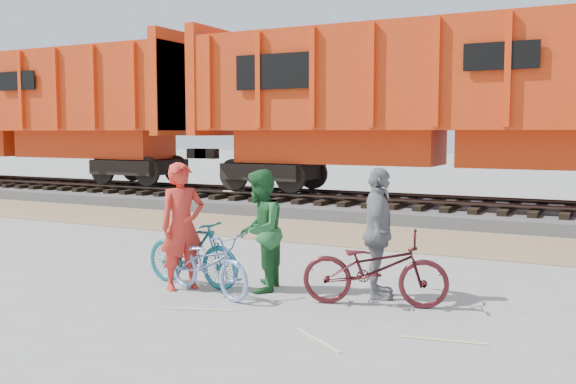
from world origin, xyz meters
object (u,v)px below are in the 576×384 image
hopper_car_center (451,99)px  person_man (260,231)px  bicycle_maroon (375,268)px  hopper_car_left (27,109)px  person_solo (182,226)px  bicycle_blue (209,263)px  person_woman (378,233)px  bicycle_teal (192,252)px

hopper_car_center → person_man: 8.90m
bicycle_maroon → hopper_car_center: bearing=-8.7°
hopper_car_left → person_solo: 16.25m
bicycle_blue → bicycle_maroon: bicycle_maroon is taller
person_solo → person_woman: person_solo is taller
bicycle_teal → person_woman: 2.67m
person_woman → bicycle_teal: bearing=83.5°
bicycle_teal → person_solo: bearing=180.0°
hopper_car_left → bicycle_teal: 16.21m
bicycle_teal → person_man: (1.00, 0.20, 0.35)m
hopper_car_center → bicycle_blue: (-1.14, -9.11, -2.58)m
hopper_car_center → bicycle_teal: size_ratio=8.59×
bicycle_maroon → person_solo: person_solo is taller
hopper_car_left → hopper_car_center: bearing=0.0°
person_solo → bicycle_teal: bearing=27.0°
bicycle_blue → person_woman: person_woman is taller
hopper_car_left → person_woman: size_ratio=8.07×
bicycle_maroon → person_solo: bearing=82.4°
hopper_car_left → person_man: bearing=-30.9°
hopper_car_center → bicycle_maroon: 9.05m
bicycle_blue → person_man: (0.52, 0.50, 0.41)m
bicycle_teal → person_woman: size_ratio=0.94×
hopper_car_left → bicycle_maroon: size_ratio=7.64×
bicycle_maroon → person_woman: bearing=-1.6°
bicycle_teal → bicycle_maroon: bicycle_teal is taller
hopper_car_left → hopper_car_center: size_ratio=1.00×
bicycle_blue → person_man: size_ratio=0.97×
hopper_car_left → hopper_car_center: (15.00, 0.00, 0.00)m
hopper_car_left → person_woman: (15.95, -8.23, -2.14)m
hopper_car_left → person_woman: 18.08m
hopper_car_center → hopper_car_left: bearing=180.0°
bicycle_teal → bicycle_maroon: size_ratio=0.89×
person_solo → bicycle_blue: bearing=-69.6°
hopper_car_left → bicycle_teal: size_ratio=8.59×
bicycle_teal → person_man: bearing=-74.0°
person_man → hopper_car_center: bearing=159.9°
person_solo → person_man: bearing=-36.8°
bicycle_teal → person_solo: size_ratio=0.92×
bicycle_blue → person_woman: (2.09, 0.88, 0.44)m
person_man → person_woman: bearing=87.6°
hopper_car_left → person_man: size_ratio=8.32×
person_solo → hopper_car_center: bearing=21.4°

